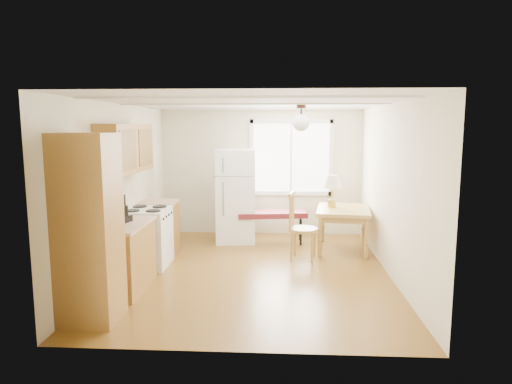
# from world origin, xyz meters

# --- Properties ---
(room_shell) EXTENTS (4.60, 5.60, 2.62)m
(room_shell) POSITION_xyz_m (0.00, 0.00, 1.25)
(room_shell) COLOR #563611
(room_shell) RESTS_ON ground
(kitchen_run) EXTENTS (0.65, 3.40, 2.20)m
(kitchen_run) POSITION_xyz_m (-1.72, -0.63, 0.84)
(kitchen_run) COLOR brown
(kitchen_run) RESTS_ON ground
(window_unit) EXTENTS (1.64, 0.05, 1.51)m
(window_unit) POSITION_xyz_m (0.60, 2.47, 1.55)
(window_unit) COLOR white
(window_unit) RESTS_ON room_shell
(pendant_light) EXTENTS (0.26, 0.26, 0.40)m
(pendant_light) POSITION_xyz_m (0.70, 0.40, 2.24)
(pendant_light) COLOR #311D15
(pendant_light) RESTS_ON room_shell
(refrigerator) EXTENTS (0.78, 0.78, 1.74)m
(refrigerator) POSITION_xyz_m (-0.45, 1.81, 0.87)
(refrigerator) COLOR white
(refrigerator) RESTS_ON ground
(bench) EXTENTS (1.34, 0.66, 0.59)m
(bench) POSITION_xyz_m (0.24, 1.75, 0.53)
(bench) COLOR #57141E
(bench) RESTS_ON ground
(dining_table) EXTENTS (1.04, 1.30, 0.74)m
(dining_table) POSITION_xyz_m (1.50, 1.30, 0.64)
(dining_table) COLOR olive
(dining_table) RESTS_ON ground
(chair) EXTENTS (0.51, 0.50, 1.10)m
(chair) POSITION_xyz_m (0.67, 0.72, 0.63)
(chair) COLOR olive
(chair) RESTS_ON ground
(table_lamp) EXTENTS (0.33, 0.33, 0.57)m
(table_lamp) POSITION_xyz_m (1.31, 1.41, 1.16)
(table_lamp) COLOR #B6943A
(table_lamp) RESTS_ON dining_table
(coffee_maker) EXTENTS (0.25, 0.30, 0.39)m
(coffee_maker) POSITION_xyz_m (-1.72, -0.80, 1.04)
(coffee_maker) COLOR black
(coffee_maker) RESTS_ON kitchen_run
(kettle) EXTENTS (0.10, 0.10, 0.20)m
(kettle) POSITION_xyz_m (-1.79, -0.77, 0.98)
(kettle) COLOR red
(kettle) RESTS_ON kitchen_run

